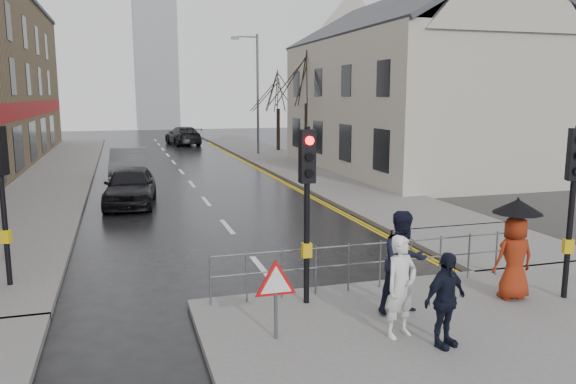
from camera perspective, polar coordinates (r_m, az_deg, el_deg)
ground at (r=10.91m, az=1.19°, el=-12.30°), size 120.00×120.00×0.00m
near_pavement at (r=9.54m, az=26.60°, el=-16.31°), size 10.00×9.00×0.14m
left_pavement at (r=33.04m, az=-22.43°, el=2.05°), size 4.00×44.00×0.14m
right_pavement at (r=36.15m, az=-1.14°, el=3.39°), size 4.00×40.00×0.14m
pavement_bridge_right at (r=16.36m, az=20.05°, el=-5.08°), size 4.00×4.20×0.14m
building_right_cream at (r=31.49m, az=12.24°, el=10.82°), size 9.00×16.40×10.10m
church_tower at (r=71.93m, az=-13.32°, el=13.45°), size 5.00×5.00×18.00m
traffic_signal_near_left at (r=10.49m, az=1.95°, el=0.76°), size 0.28×0.27×3.40m
traffic_signal_near_right at (r=12.08m, az=27.04°, el=0.89°), size 0.34×0.33×3.40m
traffic_signal_far_left at (r=12.95m, az=-27.15°, el=1.41°), size 0.34×0.33×3.40m
guard_railing_front at (r=11.85m, az=9.37°, el=-6.22°), size 7.14×0.04×1.00m
warning_sign at (r=9.24m, az=-1.25°, el=-9.55°), size 0.80×0.07×1.35m
street_lamp at (r=38.67m, az=-3.37°, el=10.68°), size 1.83×0.25×8.00m
tree_near at (r=33.36m, az=1.93°, el=11.57°), size 2.40×2.40×6.58m
tree_far at (r=41.15m, az=-1.01°, el=10.25°), size 2.40×2.40×5.64m
pedestrian_a at (r=9.54m, az=11.42°, el=-9.41°), size 0.72×0.58×1.72m
pedestrian_b at (r=10.52m, az=11.68°, el=-7.02°), size 0.98×0.79×1.91m
pedestrian_with_umbrella at (r=11.83m, az=22.08°, el=-4.93°), size 0.96×0.96×2.00m
pedestrian_d at (r=9.35m, az=15.67°, el=-10.51°), size 0.98×0.66×1.55m
car_parked at (r=21.88m, az=-15.72°, el=0.60°), size 2.22×4.53×1.49m
car_mid at (r=28.15m, az=-15.88°, el=2.66°), size 1.86×4.84×1.57m
car_far at (r=47.84m, az=-10.60°, el=5.64°), size 2.84×5.56×1.54m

